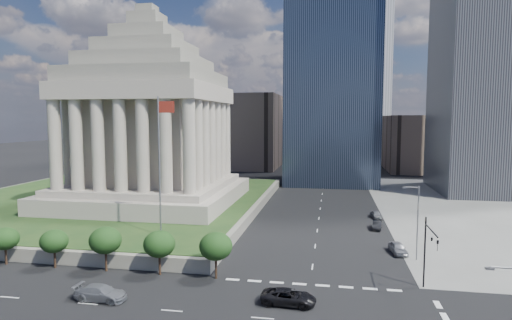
% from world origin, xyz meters
% --- Properties ---
extents(ground, '(500.00, 500.00, 0.00)m').
position_xyz_m(ground, '(0.00, 100.00, 0.00)').
color(ground, black).
rests_on(ground, ground).
extents(plaza_terrace, '(66.00, 70.00, 1.80)m').
position_xyz_m(plaza_terrace, '(-45.00, 50.00, 0.90)').
color(plaza_terrace, '#5F5C52').
rests_on(plaza_terrace, ground).
extents(plaza_lawn, '(64.00, 68.00, 0.10)m').
position_xyz_m(plaza_lawn, '(-45.00, 50.00, 1.85)').
color(plaza_lawn, '#1C3917').
rests_on(plaza_lawn, plaza_terrace).
extents(war_memorial, '(34.00, 34.00, 39.00)m').
position_xyz_m(war_memorial, '(-34.00, 48.00, 21.40)').
color(war_memorial, gray).
rests_on(war_memorial, plaza_lawn).
extents(flagpole, '(2.52, 0.24, 20.00)m').
position_xyz_m(flagpole, '(-21.83, 24.00, 13.11)').
color(flagpole, slate).
rests_on(flagpole, plaza_lawn).
extents(tree_row, '(53.00, 4.00, 6.00)m').
position_xyz_m(tree_row, '(-35.50, 14.00, 3.00)').
color(tree_row, black).
rests_on(tree_row, ground).
extents(midrise_glass, '(26.00, 26.00, 60.00)m').
position_xyz_m(midrise_glass, '(2.00, 95.00, 30.00)').
color(midrise_glass, black).
rests_on(midrise_glass, ground).
extents(building_filler_ne, '(20.00, 30.00, 20.00)m').
position_xyz_m(building_filler_ne, '(32.00, 130.00, 10.00)').
color(building_filler_ne, '#4F3F36').
rests_on(building_filler_ne, ground).
extents(building_filler_nw, '(24.00, 30.00, 28.00)m').
position_xyz_m(building_filler_nw, '(-30.00, 130.00, 14.00)').
color(building_filler_nw, '#4F3F36').
rests_on(building_filler_nw, ground).
extents(traffic_signal_ne, '(0.30, 5.74, 8.00)m').
position_xyz_m(traffic_signal_ne, '(12.50, 13.70, 5.25)').
color(traffic_signal_ne, black).
rests_on(traffic_signal_ne, ground).
extents(street_lamp_north, '(2.13, 0.22, 10.00)m').
position_xyz_m(street_lamp_north, '(13.33, 25.00, 5.66)').
color(street_lamp_north, slate).
rests_on(street_lamp_north, ground).
extents(pickup_truck, '(2.82, 5.69, 1.55)m').
position_xyz_m(pickup_truck, '(-1.89, 8.42, 0.78)').
color(pickup_truck, black).
rests_on(pickup_truck, ground).
extents(suv_grey, '(2.34, 5.54, 1.60)m').
position_xyz_m(suv_grey, '(-21.13, 6.02, 0.80)').
color(suv_grey, slate).
rests_on(suv_grey, ground).
extents(parked_sedan_near, '(4.79, 2.51, 1.56)m').
position_xyz_m(parked_sedan_near, '(11.50, 27.52, 0.78)').
color(parked_sedan_near, gray).
rests_on(parked_sedan_near, ground).
extents(parked_sedan_mid, '(2.14, 4.41, 1.39)m').
position_xyz_m(parked_sedan_mid, '(10.02, 40.80, 0.70)').
color(parked_sedan_mid, black).
rests_on(parked_sedan_mid, ground).
extents(parked_sedan_far, '(4.24, 2.22, 1.38)m').
position_xyz_m(parked_sedan_far, '(10.67, 49.21, 0.69)').
color(parked_sedan_far, slate).
rests_on(parked_sedan_far, ground).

